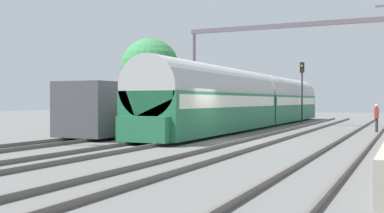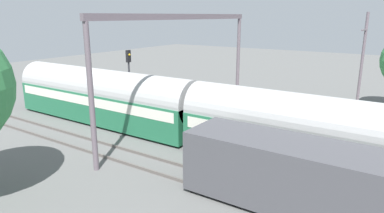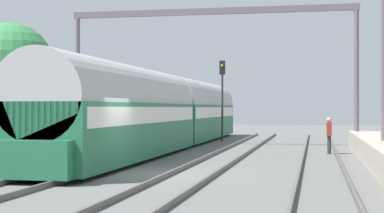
{
  "view_description": "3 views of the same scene",
  "coord_description": "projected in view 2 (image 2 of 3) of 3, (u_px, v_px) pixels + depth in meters",
  "views": [
    {
      "loc": [
        8.19,
        -20.68,
        1.92
      ],
      "look_at": [
        -2.01,
        1.56,
        1.62
      ],
      "focal_mm": 43.99,
      "sensor_mm": 36.0,
      "label": 1
    },
    {
      "loc": [
        -19.02,
        1.73,
        7.76
      ],
      "look_at": [
        -0.76,
        13.98,
        1.96
      ],
      "focal_mm": 32.36,
      "sensor_mm": 36.0,
      "label": 2
    },
    {
      "loc": [
        5.83,
        -19.56,
        2.17
      ],
      "look_at": [
        -1.01,
        14.66,
        2.25
      ],
      "focal_mm": 57.72,
      "sensor_mm": 36.0,
      "label": 3
    }
  ],
  "objects": [
    {
      "name": "catenary_gantry",
      "position": [
        185.0,
        44.0,
        22.94
      ],
      "size": [
        16.48,
        0.28,
        7.86
      ],
      "color": "#655962",
      "rests_on": "ground"
    },
    {
      "name": "railway_signal_far",
      "position": [
        129.0,
        75.0,
        26.26
      ],
      "size": [
        0.36,
        0.3,
        5.25
      ],
      "color": "#2D2D33",
      "rests_on": "ground"
    },
    {
      "name": "person_crossing",
      "position": [
        285.0,
        105.0,
        26.75
      ],
      "size": [
        0.24,
        0.4,
        1.73
      ],
      "rotation": [
        0.0,
        0.0,
        4.7
      ],
      "color": "#323232",
      "rests_on": "ground"
    },
    {
      "name": "passenger_train",
      "position": [
        195.0,
        113.0,
        21.16
      ],
      "size": [
        2.93,
        32.85,
        3.82
      ],
      "color": "#236B47",
      "rests_on": "ground"
    },
    {
      "name": "freight_car",
      "position": [
        346.0,
        188.0,
        12.98
      ],
      "size": [
        2.8,
        13.0,
        2.7
      ],
      "color": "#47474C",
      "rests_on": "ground"
    },
    {
      "name": "catenary_pole_east_mid",
      "position": [
        361.0,
        67.0,
        24.92
      ],
      "size": [
        1.9,
        0.2,
        8.0
      ],
      "color": "#655962",
      "rests_on": "ground"
    }
  ]
}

